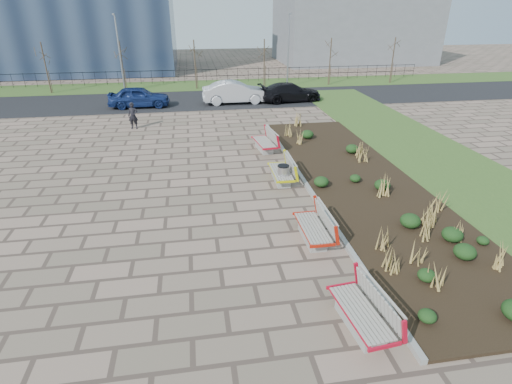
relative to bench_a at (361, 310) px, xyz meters
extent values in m
plane|color=#866B5C|center=(-3.00, 2.75, -0.50)|extent=(120.00, 120.00, 0.00)
cube|color=black|center=(3.25, 7.75, -0.45)|extent=(4.50, 18.00, 0.10)
cube|color=gray|center=(0.92, 7.75, -0.42)|extent=(0.16, 18.00, 0.15)
cube|color=#33511E|center=(8.00, 7.75, -0.48)|extent=(5.00, 38.00, 0.04)
cube|color=#33511E|center=(-3.00, 30.75, -0.48)|extent=(80.00, 5.00, 0.04)
cube|color=black|center=(-3.00, 24.75, -0.49)|extent=(80.00, 7.00, 0.02)
cylinder|color=#B2B2B7|center=(0.00, 8.08, -0.07)|extent=(0.46, 0.46, 0.87)
imported|color=black|center=(-6.99, 17.55, 0.28)|extent=(0.62, 0.45, 1.56)
imported|color=navy|center=(-7.20, 23.07, 0.25)|extent=(4.27, 1.73, 1.45)
imported|color=#AFB0B7|center=(-0.26, 23.23, 0.32)|extent=(4.86, 1.73, 1.59)
imported|color=black|center=(3.92, 23.16, 0.21)|extent=(4.95, 2.50, 1.38)
cube|color=slate|center=(17.00, 44.75, 4.50)|extent=(18.00, 12.00, 10.00)
camera|label=1|loc=(-3.48, -6.57, 6.33)|focal=28.00mm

